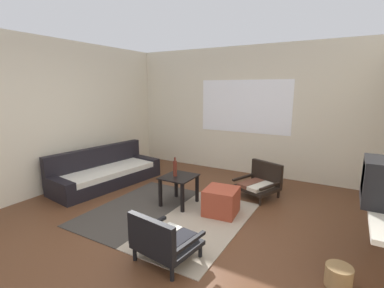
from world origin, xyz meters
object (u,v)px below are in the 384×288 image
Objects in this scene: wicker_basket at (339,276)px; coffee_table at (179,183)px; ottoman_orange at (221,201)px; glass_bottle at (175,168)px; armchair_by_window at (260,182)px; armchair_striped_foreground at (163,240)px; couch at (106,173)px.

coffee_table is at bearing 160.18° from wicker_basket.
glass_bottle is (-0.78, -0.04, 0.41)m from ottoman_orange.
armchair_striped_foreground is (-0.36, -2.37, 0.01)m from armchair_by_window.
armchair_by_window is 1.04m from ottoman_orange.
couch is at bearing 178.09° from ottoman_orange.
armchair_by_window is 1.70× the size of ottoman_orange.
couch is at bearing 148.83° from armchair_striped_foreground.
armchair_by_window is 2.61× the size of glass_bottle.
couch reaches higher than coffee_table.
armchair_by_window is at bearing 45.07° from coffee_table.
armchair_by_window reaches higher than ottoman_orange.
armchair_by_window is at bearing 81.48° from armchair_striped_foreground.
wicker_basket is (2.37, -0.81, -0.50)m from glass_bottle.
glass_bottle is (-0.72, 1.34, 0.34)m from armchair_striped_foreground.
armchair_striped_foreground is (0.66, -1.36, -0.10)m from coffee_table.
coffee_table is 1.44m from armchair_by_window.
couch reaches higher than armchair_by_window.
coffee_table is 0.68× the size of armchair_by_window.
ottoman_orange is at bearing -1.91° from couch.
couch is 1.77m from coffee_table.
glass_bottle is 1.24× the size of wicker_basket.
couch is at bearing -161.78° from armchair_by_window.
ottoman_orange reaches higher than wicker_basket.
coffee_table is 1.77× the size of glass_bottle.
armchair_by_window reaches higher than coffee_table.
ottoman_orange is (2.48, -0.08, -0.02)m from couch.
wicker_basket is at bearing -12.96° from couch.
armchair_striped_foreground is at bearing -92.79° from ottoman_orange.
armchair_by_window is at bearing 18.22° from couch.
armchair_by_window is at bearing 73.83° from ottoman_orange.
armchair_striped_foreground is (2.41, -1.46, 0.05)m from couch.
glass_bottle is (1.70, -0.13, 0.39)m from couch.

